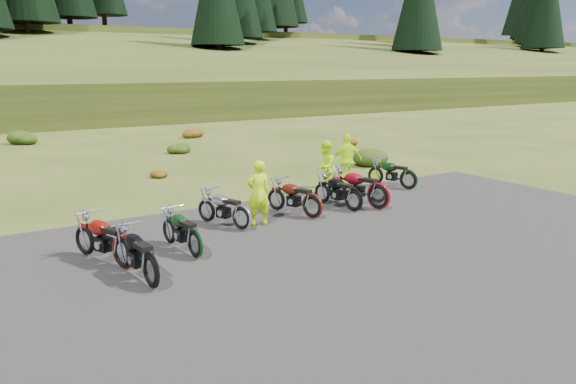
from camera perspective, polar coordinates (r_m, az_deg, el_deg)
ground at (r=13.76m, az=1.29°, el=-4.73°), size 300.00×300.00×0.00m
gravel_pad at (r=12.23m, az=6.49°, el=-7.08°), size 20.00×12.00×0.04m
hill_slope at (r=61.52m, az=-25.52°, el=7.66°), size 300.00×45.97×9.37m
conifer_38 at (r=122.84m, az=24.03°, el=17.40°), size 7.04×7.04×18.00m
conifer_39 at (r=131.23m, az=23.34°, el=17.39°), size 6.60×6.60×17.00m
conifer_40 at (r=139.64m, az=22.74°, el=17.39°), size 6.16×6.16×16.00m
conifer_41 at (r=147.98m, az=22.18°, el=17.07°), size 5.72×5.72×15.00m
shrub_3 at (r=33.29m, az=-25.22°, el=5.20°), size 1.56×1.56×0.92m
shrub_4 at (r=21.63m, az=-13.15°, el=2.01°), size 0.77×0.77×0.45m
shrub_5 at (r=27.52m, az=-11.10°, el=4.51°), size 1.03×1.03×0.61m
shrub_6 at (r=33.46m, az=-9.76°, el=6.12°), size 1.30×1.30×0.77m
shrub_7 at (r=24.10m, az=8.53°, el=3.84°), size 1.56×1.56×0.92m
shrub_8 at (r=30.01m, az=6.16°, el=5.19°), size 0.77×0.77×0.45m
motorcycle_0 at (r=11.05m, az=-13.64°, el=-9.58°), size 0.84×2.03×1.04m
motorcycle_1 at (r=12.16m, az=-16.24°, el=-7.63°), size 1.36×2.17×1.08m
motorcycle_2 at (r=12.50m, az=-9.37°, el=-6.73°), size 0.79×1.91×0.98m
motorcycle_3 at (r=14.38m, az=-4.72°, el=-4.00°), size 1.24×1.98×0.98m
motorcycle_4 at (r=15.44m, az=2.48°, el=-2.79°), size 1.23×2.07×1.03m
motorcycle_5 at (r=16.28m, az=6.66°, el=-2.04°), size 0.94×1.98×1.00m
motorcycle_6 at (r=16.60m, az=9.13°, el=-1.83°), size 1.37×2.33×1.16m
motorcycle_7 at (r=19.44m, az=12.09°, el=0.18°), size 1.21×2.01×1.00m
person_middle at (r=14.57m, az=-3.04°, el=-0.22°), size 0.69×0.52×1.73m
person_right_a at (r=18.22m, az=3.79°, el=2.42°), size 1.08×1.05×1.75m
person_right_b at (r=19.34m, az=6.02°, el=3.13°), size 1.17×0.75×1.85m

